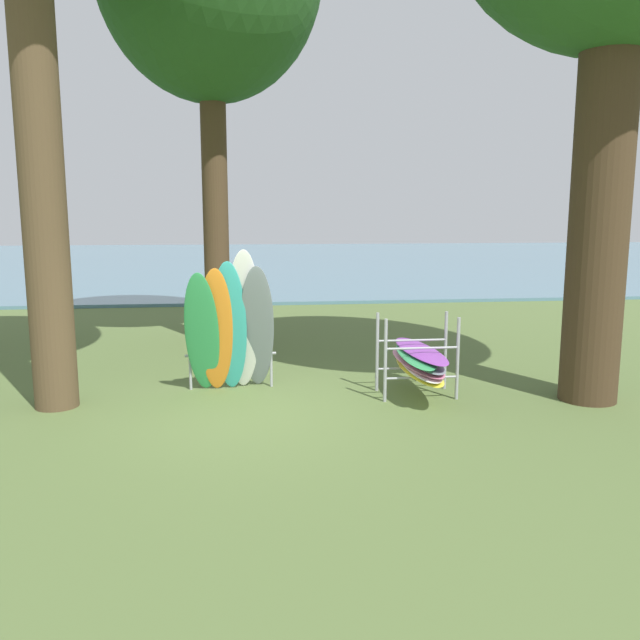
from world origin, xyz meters
TOP-DOWN VIEW (x-y plane):
  - ground_plane at (0.00, 0.00)m, footprint 80.00×80.00m
  - lake_water at (0.00, 28.59)m, footprint 80.00×36.00m
  - leaning_board_pile at (-0.37, 1.02)m, footprint 1.44×0.89m
  - board_storage_rack at (2.49, 0.57)m, footprint 1.15×2.13m

SIDE VIEW (x-z plane):
  - ground_plane at x=0.00m, z-range 0.00..0.00m
  - lake_water at x=0.00m, z-range 0.00..0.10m
  - board_storage_rack at x=2.49m, z-range -0.07..1.18m
  - leaning_board_pile at x=-0.37m, z-range -0.11..2.15m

